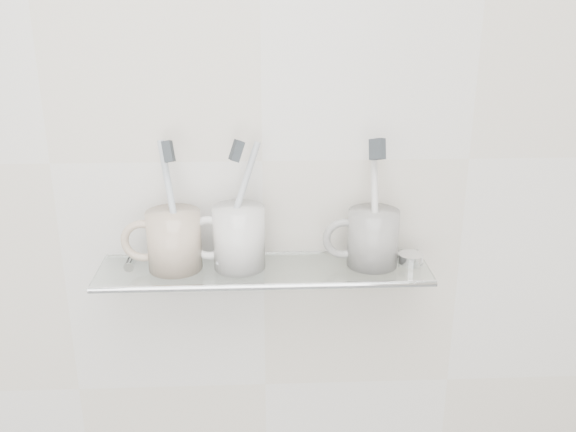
{
  "coord_description": "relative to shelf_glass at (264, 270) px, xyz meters",
  "views": [
    {
      "loc": [
        -0.0,
        0.15,
        1.5
      ],
      "look_at": [
        0.04,
        1.04,
        1.18
      ],
      "focal_mm": 40.0,
      "sensor_mm": 36.0,
      "label": 1
    }
  ],
  "objects": [
    {
      "name": "wall_back",
      "position": [
        0.0,
        0.06,
        0.15
      ],
      "size": [
        2.5,
        0.0,
        2.5
      ],
      "primitive_type": "plane",
      "rotation": [
        1.57,
        0.0,
        0.0
      ],
      "color": "silver",
      "rests_on": "ground"
    },
    {
      "name": "toothbrush_right",
      "position": [
        0.17,
        0.0,
        0.1
      ],
      "size": [
        0.01,
        0.08,
        0.18
      ],
      "primitive_type": "cylinder",
      "rotation": [
        -0.27,
        0.22,
        0.66
      ],
      "color": "beige",
      "rests_on": "mug_right"
    },
    {
      "name": "mug_left",
      "position": [
        -0.13,
        0.0,
        0.05
      ],
      "size": [
        0.08,
        0.08,
        0.09
      ],
      "primitive_type": "cylinder",
      "rotation": [
        0.0,
        0.0,
        -0.05
      ],
      "color": "beige",
      "rests_on": "shelf_glass"
    },
    {
      "name": "bristles_left",
      "position": [
        -0.13,
        0.0,
        0.19
      ],
      "size": [
        0.02,
        0.03,
        0.04
      ],
      "primitive_type": "cube",
      "rotation": [
        -0.27,
        -0.16,
        -0.02
      ],
      "color": "#2D3237",
      "rests_on": "toothbrush_left"
    },
    {
      "name": "mug_left_handle",
      "position": [
        -0.18,
        0.0,
        0.05
      ],
      "size": [
        0.07,
        0.01,
        0.07
      ],
      "primitive_type": "torus",
      "rotation": [
        1.57,
        0.0,
        0.0
      ],
      "color": "beige",
      "rests_on": "mug_left"
    },
    {
      "name": "mug_right",
      "position": [
        0.17,
        0.0,
        0.05
      ],
      "size": [
        0.1,
        0.1,
        0.09
      ],
      "primitive_type": "cylinder",
      "rotation": [
        0.0,
        0.0,
        0.28
      ],
      "color": "silver",
      "rests_on": "shelf_glass"
    },
    {
      "name": "mug_center_handle",
      "position": [
        -0.08,
        0.0,
        0.05
      ],
      "size": [
        0.07,
        0.01,
        0.07
      ],
      "primitive_type": "torus",
      "rotation": [
        1.57,
        0.0,
        0.0
      ],
      "color": "silver",
      "rests_on": "mug_center"
    },
    {
      "name": "bristles_center",
      "position": [
        -0.04,
        0.0,
        0.19
      ],
      "size": [
        0.03,
        0.03,
        0.03
      ],
      "primitive_type": "cube",
      "rotation": [
        -0.13,
        0.36,
        0.19
      ],
      "color": "#2D3237",
      "rests_on": "toothbrush_center"
    },
    {
      "name": "shelf_rail",
      "position": [
        0.0,
        -0.06,
        0.0
      ],
      "size": [
        0.5,
        0.01,
        0.01
      ],
      "primitive_type": "cylinder",
      "rotation": [
        0.0,
        1.57,
        0.0
      ],
      "color": "silver",
      "rests_on": "shelf_glass"
    },
    {
      "name": "toothbrush_left",
      "position": [
        -0.13,
        0.0,
        0.1
      ],
      "size": [
        0.04,
        0.06,
        0.19
      ],
      "primitive_type": "cylinder",
      "rotation": [
        -0.27,
        -0.16,
        -0.02
      ],
      "color": "#AABCC8",
      "rests_on": "mug_left"
    },
    {
      "name": "chrome_cap",
      "position": [
        0.23,
        0.0,
        0.01
      ],
      "size": [
        0.04,
        0.04,
        0.02
      ],
      "primitive_type": "cylinder",
      "color": "silver",
      "rests_on": "shelf_glass"
    },
    {
      "name": "bristles_right",
      "position": [
        0.17,
        0.0,
        0.19
      ],
      "size": [
        0.02,
        0.03,
        0.04
      ],
      "primitive_type": "cube",
      "rotation": [
        -0.27,
        0.22,
        0.66
      ],
      "color": "#2D3237",
      "rests_on": "toothbrush_right"
    },
    {
      "name": "toothbrush_center",
      "position": [
        -0.04,
        0.0,
        0.1
      ],
      "size": [
        0.07,
        0.05,
        0.18
      ],
      "primitive_type": "cylinder",
      "rotation": [
        -0.13,
        0.36,
        0.19
      ],
      "color": "#A4ADB2",
      "rests_on": "mug_center"
    },
    {
      "name": "shelf_glass",
      "position": [
        0.0,
        0.0,
        0.0
      ],
      "size": [
        0.5,
        0.12,
        0.01
      ],
      "primitive_type": "cube",
      "color": "silver",
      "rests_on": "wall_back"
    },
    {
      "name": "mug_center",
      "position": [
        -0.04,
        0.0,
        0.05
      ],
      "size": [
        0.08,
        0.08,
        0.1
      ],
      "primitive_type": "cylinder",
      "rotation": [
        0.0,
        0.0,
        0.03
      ],
      "color": "silver",
      "rests_on": "shelf_glass"
    },
    {
      "name": "bracket_left",
      "position": [
        -0.21,
        0.05,
        -0.01
      ],
      "size": [
        0.02,
        0.03,
        0.02
      ],
      "primitive_type": "cylinder",
      "rotation": [
        1.57,
        0.0,
        0.0
      ],
      "color": "silver",
      "rests_on": "wall_back"
    },
    {
      "name": "mug_right_handle",
      "position": [
        0.12,
        0.0,
        0.05
      ],
      "size": [
        0.06,
        0.01,
        0.06
      ],
      "primitive_type": "torus",
      "rotation": [
        1.57,
        0.0,
        0.0
      ],
      "color": "silver",
      "rests_on": "mug_right"
    },
    {
      "name": "bracket_right",
      "position": [
        0.21,
        0.05,
        -0.01
      ],
      "size": [
        0.02,
        0.03,
        0.02
      ],
      "primitive_type": "cylinder",
      "rotation": [
        1.57,
        0.0,
        0.0
      ],
      "color": "silver",
      "rests_on": "wall_back"
    }
  ]
}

